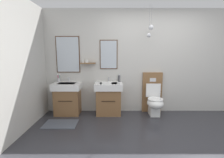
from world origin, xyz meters
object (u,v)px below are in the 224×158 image
Objects in this scene: vanity_sink_left at (68,98)px; vanity_sink_right at (109,98)px; toothbrush_cup at (59,80)px; folded_hand_towel at (107,83)px; soap_dispenser at (120,78)px; toilet at (154,99)px.

vanity_sink_left is 0.99m from vanity_sink_right.
vanity_sink_right is 1.31m from toothbrush_cup.
vanity_sink_right is at bearing 73.51° from folded_hand_towel.
soap_dispenser reaches higher than vanity_sink_left.
folded_hand_towel is (-0.04, -0.14, 0.38)m from vanity_sink_right.
folded_hand_towel is at bearing -134.45° from soap_dispenser.
toothbrush_cup and soap_dispenser have the same top height.
soap_dispenser is at bearing 33.03° from vanity_sink_right.
soap_dispenser is 0.90× the size of folded_hand_towel.
vanity_sink_right is 3.86× the size of soap_dispenser.
toothbrush_cup is at bearing 172.78° from vanity_sink_right.
toilet reaches higher than vanity_sink_left.
vanity_sink_right is at bearing -7.22° from toothbrush_cup.
vanity_sink_left is 1.00× the size of vanity_sink_right.
vanity_sink_right is at bearing 179.75° from toilet.
toilet is (2.08, -0.00, -0.03)m from vanity_sink_left.
toothbrush_cup is (-0.25, 0.16, 0.42)m from vanity_sink_left.
toilet is at bearing -3.97° from toothbrush_cup.
soap_dispenser is 0.43m from folded_hand_towel.
vanity_sink_left is at bearing 179.87° from toilet.
vanity_sink_right is at bearing 0.00° from vanity_sink_left.
vanity_sink_left is at bearing 171.91° from folded_hand_towel.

